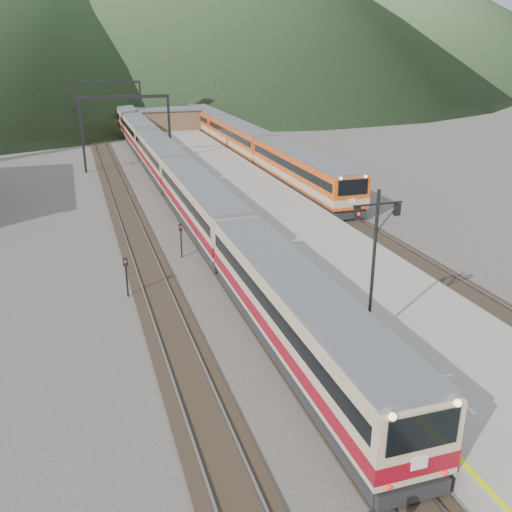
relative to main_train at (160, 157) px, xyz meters
name	(u,v)px	position (x,y,z in m)	size (l,w,h in m)	color
track_main	(180,200)	(0.00, -11.02, -1.89)	(2.60, 200.00, 0.23)	black
track_far	(123,205)	(-5.00, -11.02, -1.89)	(2.60, 200.00, 0.23)	black
track_second	(301,191)	(11.50, -11.02, -1.89)	(2.60, 200.00, 0.23)	black
platform	(247,196)	(5.60, -13.02, -1.45)	(8.00, 100.00, 1.00)	gray
gantry_near	(126,118)	(-2.85, 3.98, 3.63)	(9.55, 0.25, 8.00)	black
gantry_far	(108,98)	(-2.85, 28.98, 3.63)	(9.55, 0.25, 8.00)	black
station_shed	(169,119)	(5.60, 26.98, 0.62)	(9.40, 4.40, 3.10)	brown
hill_c	(373,11)	(110.00, 158.98, 23.05)	(160.00, 160.00, 50.00)	#2D4B27
main_train	(160,157)	(0.00, 0.00, 0.00)	(2.82, 96.95, 3.45)	tan
second_train	(239,137)	(11.50, 9.65, 0.13)	(3.03, 62.17, 3.70)	#D34C15
signal_mast	(374,252)	(2.77, -40.31, 3.17)	(2.20, 0.20, 6.75)	black
short_signal_b	(181,236)	(-2.55, -25.01, -0.49)	(0.24, 0.19, 2.27)	black
short_signal_c	(126,272)	(-6.56, -30.21, -0.49)	(0.26, 0.22, 2.27)	black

